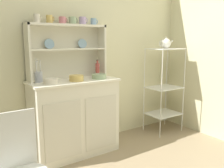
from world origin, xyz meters
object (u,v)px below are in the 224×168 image
Objects in this scene: hutch_cabinet at (75,116)px; hutch_shelf_unit at (67,47)px; cup_cream_0 at (37,18)px; bowl_mixing_large at (51,81)px; porcelain_teapot at (166,43)px; wire_chair at (17,164)px; jam_bottle at (98,69)px; bakers_rack at (164,83)px; utensil_jar at (39,77)px.

hutch_shelf_unit is (0.00, 0.16, 0.79)m from hutch_cabinet.
bowl_mixing_large is (0.05, -0.20, -0.63)m from cup_cream_0.
wire_chair is at bearing -159.50° from porcelain_teapot.
bakers_rack is at bearing -8.34° from jam_bottle.
hutch_shelf_unit is 1.52m from wire_chair.
cup_cream_0 is at bearing -173.24° from hutch_shelf_unit.
hutch_cabinet is 3.97× the size of utensil_jar.
cup_cream_0 is 0.60m from utensil_jar.
utensil_jar is 1.77m from porcelain_teapot.
hutch_shelf_unit is 4.00× the size of porcelain_teapot.
porcelain_teapot is at bearing 14.62° from wire_chair.
bakers_rack is at bearing -2.58° from hutch_cabinet.
wire_chair is 1.15m from utensil_jar.
jam_bottle is at bearing 171.66° from bakers_rack.
bakers_rack reaches higher than bowl_mixing_large.
hutch_cabinet is 1.14m from cup_cream_0.
cup_cream_0 is 0.39× the size of porcelain_teapot.
bakers_rack is 5.81× the size of jam_bottle.
hutch_cabinet is 6.75× the size of bowl_mixing_large.
porcelain_teapot is (-0.00, -0.00, 0.55)m from bakers_rack.
jam_bottle is (0.36, 0.09, 0.51)m from hutch_cabinet.
jam_bottle reaches higher than hutch_cabinet.
cup_cream_0 is at bearing 177.04° from jam_bottle.
utensil_jar is at bearing 116.88° from bowl_mixing_large.
wire_chair is at bearing -116.31° from cup_cream_0.
hutch_cabinet is 4.80× the size of jam_bottle.
jam_bottle is 0.90× the size of porcelain_teapot.
hutch_shelf_unit reaches higher than porcelain_teapot.
wire_chair is at bearing -123.85° from bowl_mixing_large.
utensil_jar is at bearing 175.40° from porcelain_teapot.
hutch_shelf_unit is 1.39m from porcelain_teapot.
hutch_shelf_unit is 0.48m from utensil_jar.
porcelain_teapot reaches higher than wire_chair.
utensil_jar is (-0.08, 0.15, 0.03)m from bowl_mixing_large.
cup_cream_0 is at bearing 159.86° from hutch_cabinet.
porcelain_teapot is (1.74, -0.14, 0.33)m from utensil_jar.
bakers_rack reaches higher than utensil_jar.
bowl_mixing_large is 1.70m from porcelain_teapot.
bakers_rack is at bearing 0.39° from bowl_mixing_large.
cup_cream_0 is at bearing 55.91° from utensil_jar.
cup_cream_0 is (-1.71, 0.18, 0.82)m from bakers_rack.
hutch_shelf_unit is 3.69× the size of utensil_jar.
bakers_rack is 13.51× the size of cup_cream_0.
cup_cream_0 is at bearing 103.40° from bowl_mixing_large.
utensil_jar is at bearing 175.40° from bakers_rack.
jam_bottle is at bearing 33.25° from wire_chair.
hutch_shelf_unit is 0.77× the size of bakers_rack.
porcelain_teapot is at bearing 0.39° from bowl_mixing_large.
bakers_rack reaches higher than wire_chair.
wire_chair is at bearing -159.52° from bakers_rack.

